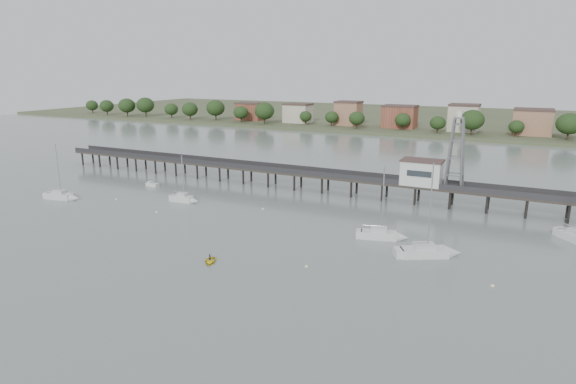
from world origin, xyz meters
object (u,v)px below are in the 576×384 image
at_px(yellow_dinghy, 210,262).
at_px(pier, 311,174).
at_px(lattice_tower, 456,153).
at_px(sailboat_d, 434,252).
at_px(sailboat_c, 386,235).
at_px(sailboat_b, 186,199).
at_px(white_tender, 152,185).
at_px(sailboat_a, 64,197).

bearing_deg(yellow_dinghy, pier, 71.21).
distance_m(lattice_tower, sailboat_d, 31.07).
bearing_deg(sailboat_c, sailboat_b, 160.25).
bearing_deg(white_tender, sailboat_d, -11.63).
height_order(sailboat_c, sailboat_b, sailboat_c).
bearing_deg(sailboat_d, lattice_tower, 64.36).
height_order(pier, white_tender, pier).
distance_m(sailboat_d, yellow_dinghy, 33.52).
height_order(pier, sailboat_a, sailboat_a).
xyz_separation_m(sailboat_d, white_tender, (-69.31, 15.75, -0.25)).
bearing_deg(sailboat_b, yellow_dinghy, -50.56).
bearing_deg(white_tender, sailboat_c, -9.65).
bearing_deg(sailboat_a, yellow_dinghy, -27.23).
relative_size(pier, sailboat_c, 11.66).
bearing_deg(pier, lattice_tower, 0.00).
height_order(sailboat_b, yellow_dinghy, sailboat_b).
xyz_separation_m(pier, lattice_tower, (31.50, 0.00, 7.31)).
bearing_deg(yellow_dinghy, white_tender, 116.74).
height_order(lattice_tower, sailboat_d, lattice_tower).
bearing_deg(lattice_tower, yellow_dinghy, -120.35).
height_order(lattice_tower, yellow_dinghy, lattice_tower).
xyz_separation_m(pier, sailboat_c, (24.67, -25.08, -3.15)).
distance_m(sailboat_b, sailboat_d, 53.30).
xyz_separation_m(sailboat_b, yellow_dinghy, (23.92, -24.80, -0.66)).
bearing_deg(sailboat_c, pier, 119.40).
distance_m(sailboat_c, sailboat_a, 69.46).
bearing_deg(pier, sailboat_a, -144.70).
bearing_deg(pier, sailboat_b, -132.24).
distance_m(white_tender, yellow_dinghy, 52.14).
xyz_separation_m(sailboat_c, sailboat_d, (8.54, -4.13, -0.01)).
xyz_separation_m(pier, yellow_dinghy, (4.39, -46.31, -3.79)).
bearing_deg(sailboat_b, sailboat_d, -12.84).
xyz_separation_m(white_tender, yellow_dinghy, (40.49, -32.85, -0.39)).
bearing_deg(sailboat_b, sailboat_a, -162.72).
bearing_deg(yellow_dinghy, lattice_tower, 35.45).
distance_m(sailboat_a, sailboat_b, 26.88).
bearing_deg(white_tender, sailboat_a, -113.75).
height_order(lattice_tower, white_tender, lattice_tower).
height_order(sailboat_b, white_tender, sailboat_b).
xyz_separation_m(lattice_tower, sailboat_a, (-75.99, -31.50, -10.46)).
relative_size(sailboat_c, sailboat_d, 0.85).
distance_m(pier, sailboat_a, 54.61).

